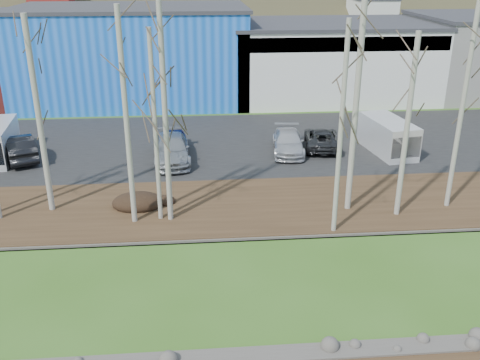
{
  "coord_description": "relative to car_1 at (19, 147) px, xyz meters",
  "views": [
    {
      "loc": [
        -0.56,
        -10.71,
        11.96
      ],
      "look_at": [
        1.4,
        12.19,
        2.5
      ],
      "focal_mm": 40.0,
      "sensor_mm": 36.0,
      "label": 1
    }
  ],
  "objects": [
    {
      "name": "birch_5",
      "position": [
        9.95,
        -9.37,
        3.79
      ],
      "size": [
        0.21,
        0.21,
        9.16
      ],
      "color": "beige",
      "rests_on": "far_bank"
    },
    {
      "name": "car_4",
      "position": [
        19.8,
        0.55,
        -0.13
      ],
      "size": [
        2.93,
        5.06,
        1.33
      ],
      "primitive_type": "imported",
      "rotation": [
        0.0,
        0.0,
        2.98
      ],
      "color": "#28292B",
      "rests_on": "parking_lot"
    },
    {
      "name": "van_white",
      "position": [
        23.97,
        -0.78,
        0.29
      ],
      "size": [
        2.72,
        5.19,
        2.17
      ],
      "rotation": [
        0.0,
        0.0,
        0.14
      ],
      "color": "silver",
      "rests_on": "parking_lot"
    },
    {
      "name": "birch_3",
      "position": [
        9.92,
        -9.52,
        5.05
      ],
      "size": [
        0.24,
        0.24,
        11.67
      ],
      "color": "beige",
      "rests_on": "far_bank"
    },
    {
      "name": "building_blue",
      "position": [
        5.89,
        16.32,
        3.22
      ],
      "size": [
        20.4,
        12.24,
        8.3
      ],
      "color": "blue",
      "rests_on": "ground"
    },
    {
      "name": "dirt_mound",
      "position": [
        8.19,
        -7.89,
        -0.53
      ],
      "size": [
        2.66,
        1.88,
        0.52
      ],
      "primitive_type": "ellipsoid",
      "color": "black",
      "rests_on": "far_bank"
    },
    {
      "name": "far_bank",
      "position": [
        11.89,
        -8.18,
        -0.86
      ],
      "size": [
        80.0,
        7.0,
        0.15
      ],
      "primitive_type": "cube",
      "color": "#382616",
      "rests_on": "ground"
    },
    {
      "name": "birch_4",
      "position": [
        8.18,
        -9.58,
        4.29
      ],
      "size": [
        0.25,
        0.25,
        10.15
      ],
      "color": "beige",
      "rests_on": "far_bank"
    },
    {
      "name": "car_3",
      "position": [
        9.88,
        0.57,
        -0.13
      ],
      "size": [
        1.73,
        4.0,
        1.34
      ],
      "primitive_type": "imported",
      "rotation": [
        0.0,
        0.0,
        0.04
      ],
      "color": "#1C174D",
      "rests_on": "parking_lot"
    },
    {
      "name": "birch_6",
      "position": [
        17.65,
        -11.38,
        4.05
      ],
      "size": [
        0.22,
        0.22,
        9.67
      ],
      "color": "beige",
      "rests_on": "far_bank"
    },
    {
      "name": "birch_10",
      "position": [
        9.44,
        -9.37,
        3.79
      ],
      "size": [
        0.21,
        0.21,
        9.16
      ],
      "color": "beige",
      "rests_on": "far_bank"
    },
    {
      "name": "car_2",
      "position": [
        9.74,
        -1.19,
        -0.01
      ],
      "size": [
        2.54,
        5.58,
        1.58
      ],
      "primitive_type": "imported",
      "rotation": [
        0.0,
        0.0,
        0.06
      ],
      "color": "gray",
      "rests_on": "parking_lot"
    },
    {
      "name": "car_5",
      "position": [
        17.37,
        -0.15,
        -0.09
      ],
      "size": [
        2.52,
        5.06,
        1.41
      ],
      "primitive_type": "imported",
      "rotation": [
        0.0,
        0.0,
        -0.11
      ],
      "color": "#BDBDBF",
      "rests_on": "parking_lot"
    },
    {
      "name": "birch_2",
      "position": [
        3.83,
        -7.88,
        4.04
      ],
      "size": [
        0.28,
        0.28,
        9.66
      ],
      "color": "beige",
      "rests_on": "far_bank"
    },
    {
      "name": "birch_9",
      "position": [
        24.22,
        -9.13,
        5.11
      ],
      "size": [
        0.24,
        0.24,
        11.8
      ],
      "color": "beige",
      "rests_on": "far_bank"
    },
    {
      "name": "far_bank_rocks",
      "position": [
        11.89,
        -11.38,
        -0.94
      ],
      "size": [
        80.0,
        0.8,
        0.46
      ],
      "primitive_type": null,
      "color": "#47423D",
      "rests_on": "ground"
    },
    {
      "name": "birch_7",
      "position": [
        18.97,
        -9.02,
        4.4
      ],
      "size": [
        0.29,
        0.29,
        10.38
      ],
      "color": "beige",
      "rests_on": "far_bank"
    },
    {
      "name": "near_bank_rocks",
      "position": [
        11.89,
        -19.58,
        -0.94
      ],
      "size": [
        80.0,
        0.8,
        0.5
      ],
      "primitive_type": null,
      "color": "#47423D",
      "rests_on": "ground"
    },
    {
      "name": "birch_8",
      "position": [
        21.25,
        -9.9,
        3.69
      ],
      "size": [
        0.26,
        0.26,
        8.95
      ],
      "color": "beige",
      "rests_on": "far_bank"
    },
    {
      "name": "car_1",
      "position": [
        0.0,
        0.0,
        0.0
      ],
      "size": [
        3.54,
        5.11,
        1.6
      ],
      "primitive_type": "imported",
      "rotation": [
        0.0,
        0.0,
        3.57
      ],
      "color": "black",
      "rests_on": "parking_lot"
    },
    {
      "name": "river",
      "position": [
        11.89,
        -15.48,
        -0.94
      ],
      "size": [
        80.0,
        8.0,
        0.9
      ],
      "primitive_type": null,
      "color": "#112132",
      "rests_on": "ground"
    },
    {
      "name": "parking_lot",
      "position": [
        11.89,
        2.32,
        -0.87
      ],
      "size": [
        80.0,
        14.0,
        0.14
      ],
      "primitive_type": "cube",
      "color": "black",
      "rests_on": "ground"
    },
    {
      "name": "building_white",
      "position": [
        23.89,
        16.31,
        2.47
      ],
      "size": [
        18.36,
        12.24,
        6.8
      ],
      "color": "silver",
      "rests_on": "ground"
    }
  ]
}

